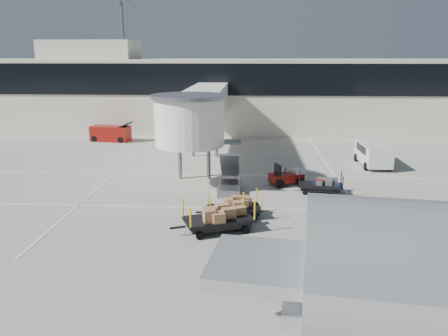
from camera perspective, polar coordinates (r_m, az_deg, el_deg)
The scene contains 11 objects.
ground at distance 22.89m, azimuth 3.62°, elevation -7.05°, with size 140.00×140.00×0.00m, color #B9B3A5.
lane_markings at distance 31.76m, azimuth 2.41°, elevation -0.82°, with size 40.00×30.00×0.02m.
terminal at distance 51.42m, azimuth 3.28°, elevation 9.69°, with size 64.00×12.11×15.20m.
jet_bridge at distance 34.03m, azimuth -3.03°, elevation 7.54°, with size 5.70×20.40×6.03m.
baggage_tug at distance 29.37m, azimuth 8.24°, elevation -1.19°, with size 2.45×2.05×1.46m.
suitcase_cart at distance 28.06m, azimuth 12.53°, elevation -2.25°, with size 3.40×1.66×1.31m.
box_cart_near at distance 23.27m, azimuth 1.47°, elevation -5.17°, with size 3.54×1.92×1.36m.
box_cart_far at distance 21.47m, azimuth -1.03°, elevation -6.74°, with size 4.13×2.78×1.61m.
ground_worker at distance 20.18m, azimuth 11.39°, elevation -7.38°, with size 0.71×0.46×1.95m, color #A8D516.
minivan at distance 36.07m, azimuth 18.84°, elevation 1.91°, with size 2.05×4.51×1.69m.
belt_loader at distance 45.55m, azimuth -14.56°, elevation 4.38°, with size 4.30×2.15×1.99m.
Camera 1 is at (-0.14, -21.30, 8.39)m, focal length 35.00 mm.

